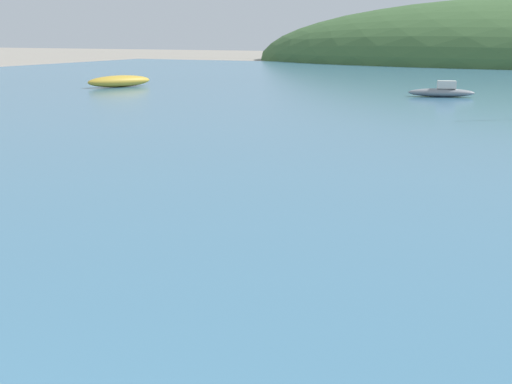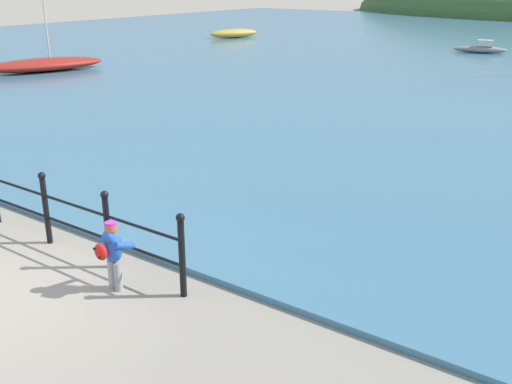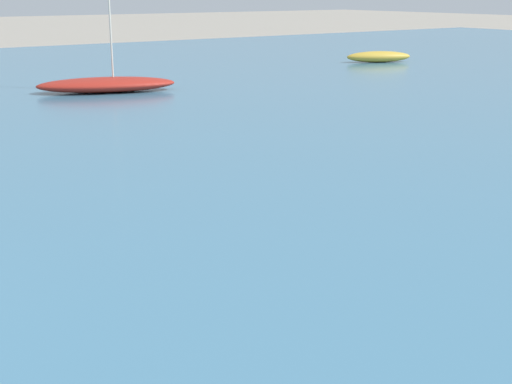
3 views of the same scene
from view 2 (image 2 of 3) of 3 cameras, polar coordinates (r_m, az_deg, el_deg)
The scene contains 5 objects.
iron_railing at distance 9.54m, azimuth -16.85°, elevation -2.20°, with size 4.52×0.12×1.21m.
child_in_coat at distance 8.36m, azimuth -13.59°, elevation -5.36°, with size 0.39×0.54×1.00m.
boat_blue_hull at distance 28.57m, azimuth -19.49°, elevation 11.41°, with size 3.44×5.48×6.26m.
boat_twin_mast at distance 35.59m, azimuth 20.63°, elevation 12.65°, with size 2.89×1.40×0.70m.
boat_green_fishing at distance 41.76m, azimuth -2.11°, elevation 14.87°, with size 2.38×3.61×0.59m.
Camera 2 is at (7.03, -3.73, 4.11)m, focal length 42.00 mm.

